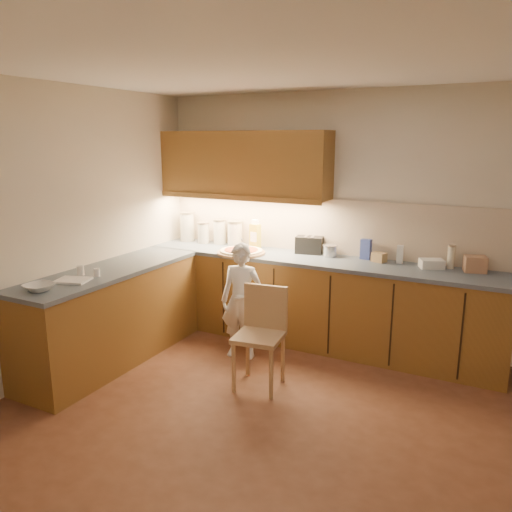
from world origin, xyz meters
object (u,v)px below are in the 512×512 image
Objects in this scene: pizza_on_board at (241,252)px; toaster at (309,245)px; wooden_chair at (262,329)px; oil_jug at (255,235)px; child at (241,301)px.

pizza_on_board reaches higher than toaster.
pizza_on_board is 0.59× the size of wooden_chair.
toaster is (0.63, 0.05, -0.06)m from oil_jug.
child is at bearing -72.00° from oil_jug.
child is 1.01m from toaster.
oil_jug is (-0.69, 1.21, 0.56)m from wooden_chair.
toaster is at bearing 85.42° from wooden_chair.
wooden_chair is 2.69× the size of oil_jug.
child is 0.97m from oil_jug.
toaster is at bearing 28.79° from pizza_on_board.
pizza_on_board is at bearing 120.20° from wooden_chair.
child is 0.61m from wooden_chair.
pizza_on_board is 1.67× the size of toaster.
wooden_chair is at bearing -52.45° from pizza_on_board.
oil_jug is (-0.26, 0.79, 0.50)m from child.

